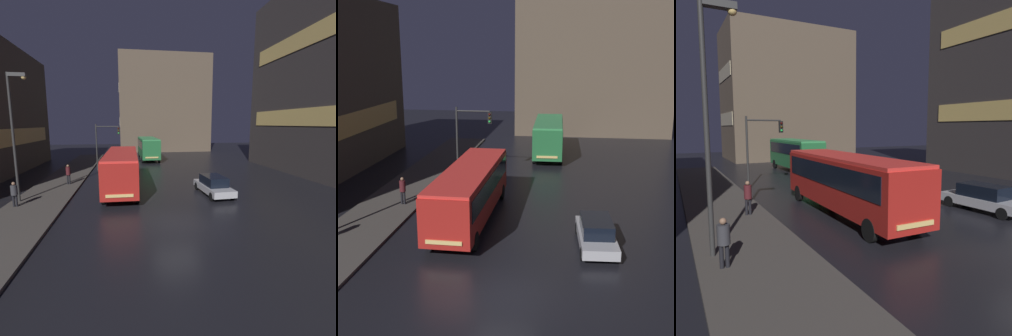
{
  "view_description": "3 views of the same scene",
  "coord_description": "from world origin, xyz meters",
  "views": [
    {
      "loc": [
        -2.69,
        -13.88,
        5.6
      ],
      "look_at": [
        0.76,
        8.51,
        1.75
      ],
      "focal_mm": 28.0,
      "sensor_mm": 36.0,
      "label": 1
    },
    {
      "loc": [
        2.5,
        -17.16,
        9.83
      ],
      "look_at": [
        -1.43,
        11.11,
        2.64
      ],
      "focal_mm": 50.0,
      "sensor_mm": 36.0,
      "label": 2
    },
    {
      "loc": [
        -11.56,
        -6.63,
        4.71
      ],
      "look_at": [
        -1.26,
        12.61,
        2.0
      ],
      "focal_mm": 35.0,
      "sensor_mm": 36.0,
      "label": 3
    }
  ],
  "objects": [
    {
      "name": "car_taxi",
      "position": [
        3.99,
        5.67,
        0.77
      ],
      "size": [
        2.08,
        4.9,
        1.51
      ],
      "rotation": [
        0.0,
        0.0,
        3.2
      ],
      "color": "#B7B7BC",
      "rests_on": "ground"
    },
    {
      "name": "sidewalk_left",
      "position": [
        -9.0,
        10.0,
        0.07
      ],
      "size": [
        4.0,
        48.0,
        0.15
      ],
      "color": "#47423D",
      "rests_on": "ground"
    },
    {
      "name": "building_far_backdrop",
      "position": [
        4.95,
        43.2,
        9.49
      ],
      "size": [
        18.07,
        12.0,
        18.98
      ],
      "color": "brown",
      "rests_on": "ground"
    },
    {
      "name": "traffic_light_main",
      "position": [
        -5.35,
        18.46,
        3.76
      ],
      "size": [
        2.88,
        0.35,
        5.55
      ],
      "color": "#2D2D2D",
      "rests_on": "ground"
    },
    {
      "name": "bus_far",
      "position": [
        0.48,
        26.99,
        2.09
      ],
      "size": [
        2.86,
        9.93,
        3.4
      ],
      "rotation": [
        0.0,
        0.0,
        3.17
      ],
      "color": "#236B38",
      "rests_on": "ground"
    },
    {
      "name": "street_lamp_sidewalk",
      "position": [
        -10.18,
        5.48,
        5.85
      ],
      "size": [
        1.25,
        0.36,
        8.79
      ],
      "color": "#2D2D2D",
      "rests_on": "sidewalk_left"
    },
    {
      "name": "bus_near",
      "position": [
        -3.22,
        8.66,
        1.98
      ],
      "size": [
        2.77,
        11.52,
        3.21
      ],
      "rotation": [
        0.0,
        0.0,
        3.13
      ],
      "color": "#AD1E19",
      "rests_on": "ground"
    },
    {
      "name": "pedestrian_mid",
      "position": [
        -8.08,
        10.5,
        1.23
      ],
      "size": [
        0.53,
        0.53,
        1.8
      ],
      "rotation": [
        0.0,
        0.0,
        0.53
      ],
      "color": "black",
      "rests_on": "sidewalk_left"
    },
    {
      "name": "pedestrian_near",
      "position": [
        -10.17,
        4.22,
        1.16
      ],
      "size": [
        0.49,
        0.49,
        1.67
      ],
      "rotation": [
        0.0,
        0.0,
        6.07
      ],
      "color": "black",
      "rests_on": "sidewalk_left"
    }
  ]
}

